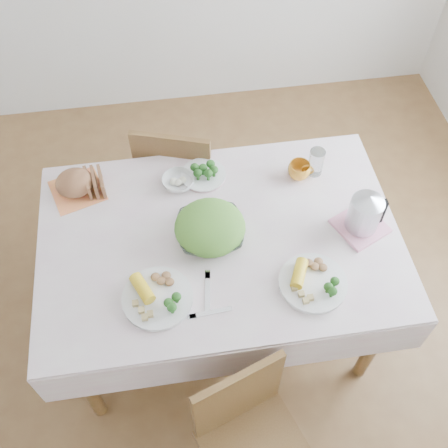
{
  "coord_description": "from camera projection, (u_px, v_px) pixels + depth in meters",
  "views": [
    {
      "loc": [
        -0.17,
        -1.23,
        2.55
      ],
      "look_at": [
        0.02,
        0.02,
        0.82
      ],
      "focal_mm": 42.0,
      "sensor_mm": 36.0,
      "label": 1
    }
  ],
  "objects": [
    {
      "name": "pink_tray",
      "position": [
        360.0,
        226.0,
        2.2
      ],
      "size": [
        0.25,
        0.25,
        0.02
      ],
      "primitive_type": "cube",
      "rotation": [
        0.0,
        0.0,
        0.43
      ],
      "color": "pink",
      "rests_on": "tablecloth"
    },
    {
      "name": "broccoli_plate",
      "position": [
        203.0,
        175.0,
        2.36
      ],
      "size": [
        0.26,
        0.26,
        0.02
      ],
      "primitive_type": "cylinder",
      "rotation": [
        0.0,
        0.0,
        -0.32
      ],
      "color": "beige",
      "rests_on": "tablecloth"
    },
    {
      "name": "electric_kettle",
      "position": [
        366.0,
        209.0,
        2.11
      ],
      "size": [
        0.18,
        0.18,
        0.19
      ],
      "primitive_type": "cylinder",
      "rotation": [
        0.0,
        0.0,
        -0.4
      ],
      "color": "#B2B5BA",
      "rests_on": "pink_tray"
    },
    {
      "name": "yellow_mug",
      "position": [
        299.0,
        170.0,
        2.34
      ],
      "size": [
        0.13,
        0.13,
        0.08
      ],
      "primitive_type": "imported",
      "rotation": [
        0.0,
        0.0,
        -0.32
      ],
      "color": "orange",
      "rests_on": "tablecloth"
    },
    {
      "name": "dinner_plate_left",
      "position": [
        158.0,
        298.0,
        1.99
      ],
      "size": [
        0.29,
        0.29,
        0.02
      ],
      "primitive_type": "cylinder",
      "rotation": [
        0.0,
        0.0,
        0.08
      ],
      "color": "white",
      "rests_on": "tablecloth"
    },
    {
      "name": "fork_left",
      "position": [
        207.0,
        293.0,
        2.02
      ],
      "size": [
        0.05,
        0.18,
        0.0
      ],
      "primitive_type": "cube",
      "rotation": [
        0.0,
        0.0,
        -0.14
      ],
      "color": "silver",
      "rests_on": "tablecloth"
    },
    {
      "name": "salad_bowl",
      "position": [
        210.0,
        231.0,
        2.15
      ],
      "size": [
        0.28,
        0.28,
        0.07
      ],
      "primitive_type": "imported",
      "rotation": [
        0.0,
        0.0,
        -0.02
      ],
      "color": "white",
      "rests_on": "tablecloth"
    },
    {
      "name": "floor",
      "position": [
        221.0,
        318.0,
        2.79
      ],
      "size": [
        3.6,
        3.6,
        0.0
      ],
      "primitive_type": "plane",
      "color": "brown",
      "rests_on": "ground"
    },
    {
      "name": "chair_far",
      "position": [
        183.0,
        169.0,
        2.8
      ],
      "size": [
        0.5,
        0.5,
        0.88
      ],
      "primitive_type": "cube",
      "rotation": [
        0.0,
        0.0,
        2.82
      ],
      "color": "brown",
      "rests_on": "floor"
    },
    {
      "name": "napkin",
      "position": [
        77.0,
        190.0,
        2.32
      ],
      "size": [
        0.27,
        0.27,
        0.0
      ],
      "primitive_type": "cube",
      "rotation": [
        0.0,
        0.0,
        0.31
      ],
      "color": "#F68B4B",
      "rests_on": "tablecloth"
    },
    {
      "name": "knife",
      "position": [
        211.0,
        312.0,
        1.97
      ],
      "size": [
        0.16,
        0.03,
        0.0
      ],
      "primitive_type": "cube",
      "rotation": [
        0.0,
        0.0,
        1.64
      ],
      "color": "silver",
      "rests_on": "tablecloth"
    },
    {
      "name": "dining_table",
      "position": [
        220.0,
        283.0,
        2.49
      ],
      "size": [
        1.4,
        0.9,
        0.75
      ],
      "primitive_type": "cube",
      "color": "brown",
      "rests_on": "floor"
    },
    {
      "name": "fruit_bowl",
      "position": [
        178.0,
        182.0,
        2.32
      ],
      "size": [
        0.18,
        0.18,
        0.04
      ],
      "primitive_type": "imported",
      "rotation": [
        0.0,
        0.0,
        0.33
      ],
      "color": "white",
      "rests_on": "tablecloth"
    },
    {
      "name": "bread_loaf",
      "position": [
        75.0,
        182.0,
        2.28
      ],
      "size": [
        0.19,
        0.18,
        0.1
      ],
      "primitive_type": "ellipsoid",
      "rotation": [
        0.0,
        0.0,
        0.13
      ],
      "color": "brown",
      "rests_on": "napkin"
    },
    {
      "name": "dinner_plate_right",
      "position": [
        313.0,
        283.0,
        2.03
      ],
      "size": [
        0.38,
        0.38,
        0.02
      ],
      "primitive_type": "cylinder",
      "rotation": [
        0.0,
        0.0,
        -0.79
      ],
      "color": "white",
      "rests_on": "tablecloth"
    },
    {
      "name": "glass_tumbler",
      "position": [
        316.0,
        162.0,
        2.34
      ],
      "size": [
        0.08,
        0.08,
        0.13
      ],
      "primitive_type": "cylinder",
      "rotation": [
        0.0,
        0.0,
        -0.11
      ],
      "color": "white",
      "rests_on": "tablecloth"
    },
    {
      "name": "tablecloth",
      "position": [
        220.0,
        237.0,
        2.18
      ],
      "size": [
        1.5,
        1.0,
        0.01
      ],
      "primitive_type": "cube",
      "color": "silver",
      "rests_on": "dining_table"
    }
  ]
}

